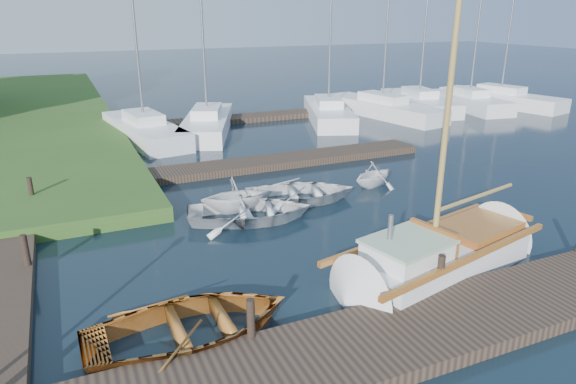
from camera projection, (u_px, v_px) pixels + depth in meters
name	position (u px, v px, depth m)	size (l,w,h in m)	color
ground	(288.00, 230.00, 15.39)	(160.00, 160.00, 0.00)	black
near_dock	(411.00, 333.00, 10.18)	(18.00, 2.20, 0.30)	#2E211C
far_dock	(269.00, 163.00, 21.71)	(14.00, 1.60, 0.30)	#2E211C
pontoon	(329.00, 111.00, 32.97)	(30.00, 1.60, 0.30)	#2E211C
mooring_post_1	(251.00, 318.00, 9.70)	(0.16, 0.16, 0.80)	black
mooring_post_2	(441.00, 272.00, 11.43)	(0.16, 0.16, 0.80)	black
mooring_post_4	(26.00, 250.00, 12.47)	(0.16, 0.16, 0.80)	black
mooring_post_5	(31.00, 189.00, 16.78)	(0.16, 0.16, 0.80)	black
sailboat	(441.00, 257.00, 12.94)	(7.41, 3.53, 9.83)	white
dinghy	(191.00, 320.00, 10.11)	(2.95, 4.13, 0.86)	brown
tender_a	(250.00, 208.00, 15.97)	(2.76, 3.86, 0.80)	white
tender_b	(237.00, 193.00, 16.67)	(2.04, 2.37, 1.25)	white
tender_c	(300.00, 190.00, 17.62)	(2.71, 3.80, 0.79)	white
tender_d	(374.00, 172.00, 19.16)	(1.72, 1.99, 1.05)	white
marina_boat_0	(144.00, 128.00, 26.14)	(3.38, 8.17, 10.09)	white
marina_boat_1	(207.00, 122.00, 27.67)	(4.98, 8.22, 9.70)	white
marina_boat_3	(328.00, 111.00, 30.67)	(4.87, 8.24, 11.62)	white
marina_boat_4	(382.00, 107.00, 32.04)	(3.85, 9.15, 9.90)	white
marina_boat_5	(419.00, 101.00, 34.12)	(3.70, 8.14, 12.16)	white
marina_boat_6	(469.00, 101.00, 34.37)	(3.26, 7.20, 9.23)	white
marina_boat_7	(500.00, 97.00, 35.55)	(4.15, 8.86, 13.00)	white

